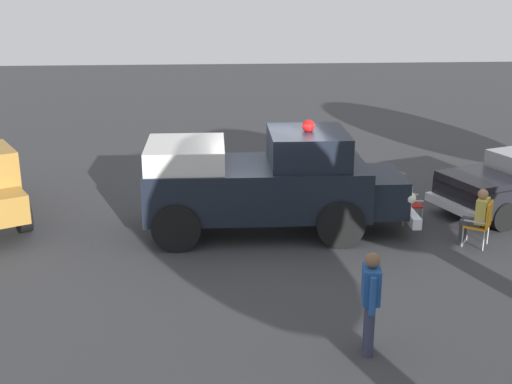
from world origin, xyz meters
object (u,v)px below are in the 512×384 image
(lawn_chair_by_car, at_px, (406,199))
(spectator_standing, at_px, (371,296))
(vintage_fire_truck, at_px, (266,181))
(lawn_chair_near_truck, at_px, (483,221))
(spectator_seated, at_px, (477,215))

(lawn_chair_by_car, bearing_deg, spectator_standing, 69.01)
(vintage_fire_truck, height_order, spectator_standing, vintage_fire_truck)
(lawn_chair_near_truck, distance_m, lawn_chair_by_car, 1.97)
(spectator_standing, bearing_deg, vintage_fire_truck, -77.59)
(lawn_chair_near_truck, distance_m, spectator_seated, 0.17)
(lawn_chair_near_truck, relative_size, spectator_standing, 0.61)
(spectator_seated, distance_m, spectator_standing, 5.30)
(lawn_chair_near_truck, bearing_deg, vintage_fire_truck, -14.81)
(spectator_seated, bearing_deg, spectator_standing, 51.74)
(lawn_chair_near_truck, relative_size, spectator_seated, 0.79)
(spectator_standing, bearing_deg, lawn_chair_by_car, -110.99)
(spectator_seated, height_order, spectator_standing, spectator_standing)
(vintage_fire_truck, xyz_separation_m, lawn_chair_near_truck, (-4.55, 1.20, -0.61))
(vintage_fire_truck, height_order, spectator_seated, vintage_fire_truck)
(lawn_chair_near_truck, xyz_separation_m, lawn_chair_by_car, (1.23, -1.54, 0.00))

